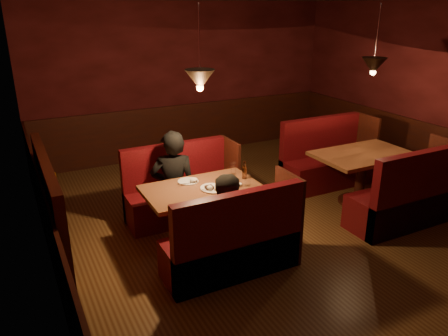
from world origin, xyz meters
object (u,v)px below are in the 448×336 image
main_table (203,200)px  diner_a (173,166)px  main_bench_near (235,247)px  second_bench_near (407,202)px  diner_b (231,209)px  main_bench_far (181,194)px  second_bench_far (325,163)px  second_table (362,166)px

main_table → diner_a: size_ratio=0.84×
main_bench_near → second_bench_near: 2.59m
second_bench_near → diner_b: 2.61m
main_bench_far → main_bench_near: bearing=-90.0°
second_bench_far → diner_a: size_ratio=0.93×
main_table → main_bench_near: main_bench_near is taller
second_bench_far → diner_a: bearing=-175.7°
main_table → main_bench_near: 0.83m
main_table → second_bench_far: second_bench_far is taller
second_bench_near → second_table: bearing=92.2°
diner_b → main_bench_far: bearing=97.3°
second_bench_near → diner_b: size_ratio=1.05×
diner_a → diner_b: size_ratio=1.13×
main_bench_near → second_table: bearing=17.2°
main_bench_near → diner_b: bearing=84.1°
main_bench_near → diner_b: diner_b is taller
main_bench_far → second_table: 2.69m
second_table → diner_b: diner_b is taller
second_table → second_bench_near: size_ratio=0.90×
main_bench_near → diner_a: bearing=96.4°
second_table → diner_a: 2.81m
main_table → diner_a: diner_a is taller
diner_a → main_bench_near: bearing=115.2°
main_bench_far → second_bench_near: size_ratio=0.99×
second_bench_near → main_table: bearing=162.1°
main_table → second_table: bearing=-0.0°
second_table → diner_b: bearing=-165.4°
second_bench_near → diner_a: size_ratio=0.93×
main_bench_near → second_bench_far: 3.07m
second_bench_far → diner_b: 3.01m
main_table → main_bench_near: bearing=-89.0°
second_bench_far → second_bench_near: size_ratio=1.00×
second_table → second_bench_near: second_bench_near is taller
second_table → second_bench_far: bearing=87.8°
main_table → second_bench_far: (2.61, 0.84, -0.22)m
second_bench_far → second_bench_near: bearing=-90.0°
second_table → main_bench_far: bearing=162.7°
second_bench_far → diner_b: size_ratio=1.05×
second_bench_near → diner_a: diner_a is taller
second_bench_far → second_bench_near: (0.00, -1.68, 0.00)m
main_bench_far → main_bench_near: (0.00, -1.59, 0.00)m
main_bench_far → diner_b: (0.01, -1.46, 0.40)m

